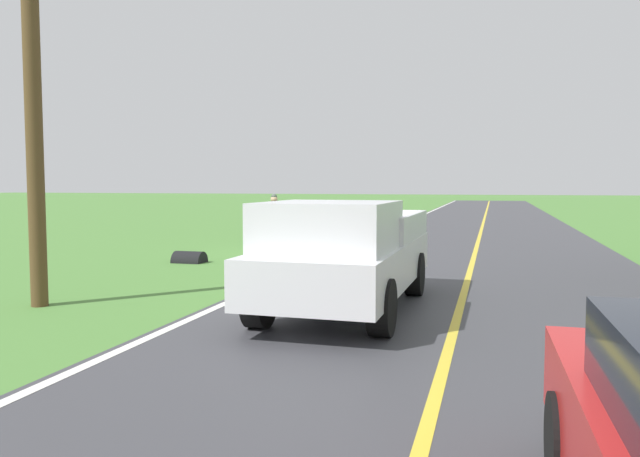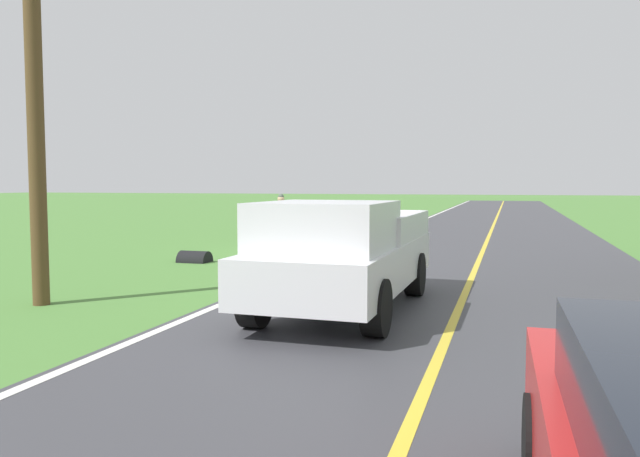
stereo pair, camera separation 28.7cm
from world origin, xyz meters
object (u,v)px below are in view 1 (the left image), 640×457
object	(u,v)px
hitchhiker_walking	(275,217)
pickup_truck_passing	(344,253)
suitcase_carried	(262,240)
utility_pole_roadside	(32,74)

from	to	relation	value
hitchhiker_walking	pickup_truck_passing	xyz separation A→B (m)	(-4.68, 9.71, -0.01)
hitchhiker_walking	suitcase_carried	distance (m)	0.88
hitchhiker_walking	suitcase_carried	world-z (taller)	hitchhiker_walking
suitcase_carried	utility_pole_roadside	size ratio (longest dim) A/B	0.06
pickup_truck_passing	utility_pole_roadside	distance (m)	5.97
pickup_truck_passing	utility_pole_roadside	world-z (taller)	utility_pole_roadside
hitchhiker_walking	utility_pole_roadside	bearing A→B (deg)	87.67
hitchhiker_walking	pickup_truck_passing	distance (m)	10.78
hitchhiker_walking	utility_pole_roadside	world-z (taller)	utility_pole_roadside
hitchhiker_walking	utility_pole_roadside	size ratio (longest dim) A/B	0.22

